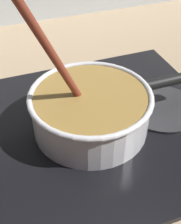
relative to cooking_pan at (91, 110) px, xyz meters
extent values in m
cube|color=black|center=(0.00, 0.00, -0.05)|extent=(0.56, 0.48, 0.01)
torus|color=#592D0C|center=(0.00, 0.00, -0.04)|extent=(0.20, 0.20, 0.01)
cylinder|color=#262628|center=(0.17, 0.00, -0.04)|extent=(0.16, 0.16, 0.01)
cylinder|color=silver|center=(0.00, 0.00, -0.01)|extent=(0.23, 0.23, 0.08)
cylinder|color=olive|center=(0.00, 0.00, 0.00)|extent=(0.22, 0.22, 0.07)
torus|color=silver|center=(0.00, 0.00, 0.03)|extent=(0.24, 0.24, 0.01)
cylinder|color=black|center=(0.17, 0.00, 0.03)|extent=(0.12, 0.02, 0.02)
cylinder|color=#E5CC7A|center=(0.05, -0.04, 0.02)|extent=(0.03, 0.03, 0.01)
cylinder|color=#E5CC7A|center=(-0.02, -0.05, 0.02)|extent=(0.03, 0.03, 0.01)
cylinder|color=#E5CC7A|center=(0.01, 0.02, 0.02)|extent=(0.03, 0.03, 0.01)
cylinder|color=beige|center=(-0.07, 0.01, 0.02)|extent=(0.03, 0.03, 0.01)
cylinder|color=maroon|center=(-0.07, -0.01, 0.13)|extent=(0.12, 0.06, 0.23)
cube|color=brown|center=(-0.02, 0.01, 0.02)|extent=(0.05, 0.04, 0.01)
camera|label=1|loc=(-0.16, -0.44, 0.39)|focal=49.87mm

